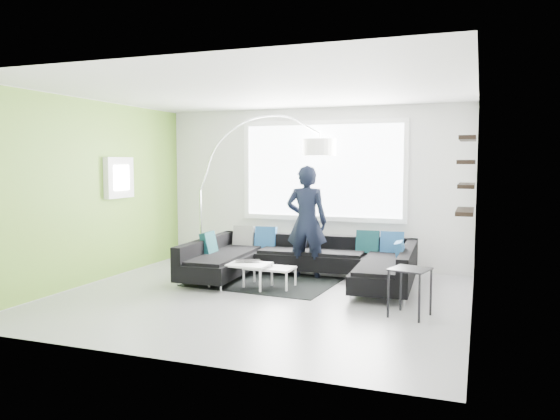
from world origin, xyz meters
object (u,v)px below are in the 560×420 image
Objects in this scene: side_table at (410,292)px; person at (307,222)px; arc_lamp at (200,190)px; laptop at (248,262)px; sectional_sofa at (301,262)px; coffee_table at (255,275)px.

side_table is 0.33× the size of person.
arc_lamp reaches higher than person.
arc_lamp is 2.41m from laptop.
side_table is 2.60m from person.
arc_lamp is at bearing 109.66° from laptop.
arc_lamp is (-2.26, 0.98, 1.03)m from sectional_sofa.
laptop reaches higher than coffee_table.
sectional_sofa is 7.89× the size of laptop.
coffee_table is 0.41× the size of arc_lamp.
laptop is (-0.61, -0.96, -0.52)m from person.
side_table is at bearing -39.02° from sectional_sofa.
side_table is at bearing 130.11° from person.
arc_lamp is 4.59× the size of side_table.
sectional_sofa is 1.92× the size of person.
sectional_sofa is 5.89× the size of side_table.
person is (2.21, -0.56, -0.45)m from arc_lamp.
laptop is at bearing -48.61° from arc_lamp.
person reaches higher than laptop.
arc_lamp is 2.33m from person.
side_table is (4.05, -2.29, -1.05)m from arc_lamp.
person is at bearing 63.02° from coffee_table.
sectional_sofa is 0.85m from laptop.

